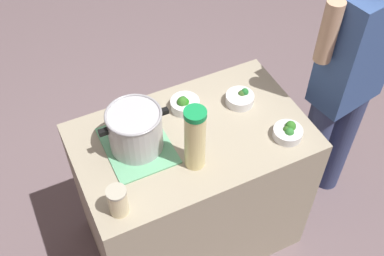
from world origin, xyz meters
name	(u,v)px	position (x,y,z in m)	size (l,w,h in m)	color
ground_plane	(192,231)	(0.00, 0.00, 0.00)	(8.00, 8.00, 0.00)	slate
counter_slab	(192,189)	(0.00, 0.00, 0.43)	(1.08, 0.66, 0.87)	tan
dish_cloth	(137,145)	(-0.25, 0.05, 0.87)	(0.28, 0.35, 0.01)	#69B684
cooking_pot	(135,129)	(-0.25, 0.05, 0.98)	(0.31, 0.24, 0.20)	#B7B7BC
lemonade_pitcher	(195,139)	(-0.06, -0.15, 1.03)	(0.09, 0.09, 0.32)	#EDDB92
mason_jar	(118,201)	(-0.43, -0.23, 0.94)	(0.08, 0.08, 0.14)	beige
broccoli_bowl_front	(185,104)	(0.04, 0.17, 0.90)	(0.14, 0.14, 0.08)	silver
broccoli_bowl_center	(240,98)	(0.30, 0.09, 0.90)	(0.14, 0.14, 0.07)	silver
broccoli_bowl_back	(288,132)	(0.39, -0.19, 0.90)	(0.13, 0.13, 0.07)	silver
person_cook	(347,83)	(0.83, -0.05, 0.90)	(0.50, 0.26, 1.62)	#38436E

